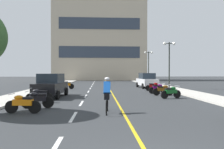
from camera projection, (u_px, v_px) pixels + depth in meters
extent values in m
plane|color=#2D3033|center=(107.00, 89.00, 24.35)|extent=(140.00, 140.00, 0.00)
cube|color=#B7B2A8|center=(50.00, 87.00, 26.94)|extent=(2.40, 72.00, 0.12)
cube|color=#B7B2A8|center=(162.00, 87.00, 27.75)|extent=(2.40, 72.00, 0.12)
cube|color=silver|center=(73.00, 117.00, 9.26)|extent=(0.14, 2.20, 0.01)
cube|color=silver|center=(81.00, 103.00, 13.25)|extent=(0.14, 2.20, 0.01)
cube|color=silver|center=(86.00, 96.00, 17.25)|extent=(0.14, 2.20, 0.01)
cube|color=silver|center=(88.00, 92.00, 21.24)|extent=(0.14, 2.20, 0.01)
cube|color=silver|center=(90.00, 88.00, 25.23)|extent=(0.14, 2.20, 0.01)
cube|color=silver|center=(92.00, 86.00, 29.23)|extent=(0.14, 2.20, 0.01)
cube|color=silver|center=(93.00, 85.00, 33.22)|extent=(0.14, 2.20, 0.01)
cube|color=silver|center=(93.00, 83.00, 37.21)|extent=(0.14, 2.20, 0.01)
cube|color=silver|center=(94.00, 82.00, 41.21)|extent=(0.14, 2.20, 0.01)
cube|color=silver|center=(95.00, 81.00, 45.20)|extent=(0.14, 2.20, 0.01)
cube|color=silver|center=(95.00, 81.00, 49.19)|extent=(0.14, 2.20, 0.01)
cube|color=gold|center=(109.00, 87.00, 27.36)|extent=(0.12, 66.00, 0.01)
cube|color=#BCAD93|center=(100.00, 36.00, 52.59)|extent=(21.69, 8.92, 21.57)
cube|color=#2D3847|center=(100.00, 52.00, 48.14)|extent=(18.22, 0.10, 2.59)
cube|color=#2D3847|center=(100.00, 23.00, 48.07)|extent=(18.22, 0.10, 2.59)
cylinder|color=black|center=(169.00, 65.00, 24.50)|extent=(0.14, 0.14, 5.25)
cylinder|color=black|center=(169.00, 43.00, 24.47)|extent=(1.10, 0.08, 0.08)
sphere|color=white|center=(165.00, 43.00, 24.44)|extent=(0.36, 0.36, 0.36)
sphere|color=white|center=(174.00, 44.00, 24.50)|extent=(0.36, 0.36, 0.36)
cylinder|color=black|center=(149.00, 67.00, 35.97)|extent=(0.14, 0.14, 5.28)
cylinder|color=black|center=(149.00, 52.00, 35.95)|extent=(1.10, 0.08, 0.08)
sphere|color=white|center=(145.00, 52.00, 35.92)|extent=(0.36, 0.36, 0.36)
sphere|color=white|center=(152.00, 52.00, 35.98)|extent=(0.36, 0.36, 0.36)
cylinder|color=black|center=(46.00, 91.00, 17.90)|extent=(0.26, 0.65, 0.64)
cylinder|color=black|center=(66.00, 91.00, 17.89)|extent=(0.26, 0.65, 0.64)
cylinder|color=black|center=(33.00, 95.00, 15.10)|extent=(0.26, 0.65, 0.64)
cylinder|color=black|center=(58.00, 95.00, 15.09)|extent=(0.26, 0.65, 0.64)
cube|color=black|center=(51.00, 88.00, 16.49)|extent=(1.96, 4.30, 0.80)
cube|color=#1E2833|center=(51.00, 78.00, 16.48)|extent=(1.69, 2.29, 0.70)
cylinder|color=black|center=(137.00, 85.00, 27.55)|extent=(0.26, 0.65, 0.64)
cylinder|color=black|center=(150.00, 85.00, 27.75)|extent=(0.26, 0.65, 0.64)
cylinder|color=black|center=(143.00, 86.00, 24.77)|extent=(0.26, 0.65, 0.64)
cylinder|color=black|center=(157.00, 86.00, 24.96)|extent=(0.26, 0.65, 0.64)
cube|color=silver|center=(147.00, 82.00, 26.25)|extent=(1.95, 4.29, 0.80)
cube|color=#1E2833|center=(147.00, 76.00, 26.24)|extent=(1.69, 2.29, 0.70)
cylinder|color=black|center=(11.00, 107.00, 10.00)|extent=(0.61, 0.16, 0.60)
cylinder|color=black|center=(35.00, 107.00, 9.96)|extent=(0.61, 0.16, 0.60)
cube|color=orange|center=(23.00, 102.00, 9.98)|extent=(0.92, 0.36, 0.28)
ellipsoid|color=orange|center=(19.00, 98.00, 9.98)|extent=(0.46, 0.28, 0.22)
cube|color=black|center=(28.00, 98.00, 9.97)|extent=(0.46, 0.28, 0.10)
cylinder|color=silver|center=(11.00, 94.00, 9.99)|extent=(0.09, 0.60, 0.03)
cylinder|color=black|center=(27.00, 103.00, 11.36)|extent=(0.60, 0.12, 0.60)
cylinder|color=black|center=(48.00, 103.00, 11.46)|extent=(0.60, 0.12, 0.60)
cube|color=black|center=(38.00, 99.00, 11.40)|extent=(0.91, 0.31, 0.28)
ellipsoid|color=black|center=(34.00, 94.00, 11.38)|extent=(0.45, 0.25, 0.22)
cube|color=black|center=(42.00, 95.00, 11.42)|extent=(0.45, 0.25, 0.10)
cylinder|color=silver|center=(27.00, 92.00, 11.35)|extent=(0.05, 0.60, 0.03)
cylinder|color=black|center=(30.00, 98.00, 13.41)|extent=(0.60, 0.13, 0.60)
cylinder|color=black|center=(48.00, 98.00, 13.52)|extent=(0.60, 0.13, 0.60)
cube|color=black|center=(39.00, 95.00, 13.47)|extent=(0.91, 0.32, 0.28)
ellipsoid|color=black|center=(36.00, 91.00, 13.44)|extent=(0.45, 0.26, 0.22)
cube|color=black|center=(43.00, 91.00, 13.49)|extent=(0.45, 0.26, 0.10)
cylinder|color=silver|center=(30.00, 89.00, 13.41)|extent=(0.06, 0.60, 0.03)
cylinder|color=black|center=(177.00, 94.00, 15.87)|extent=(0.60, 0.28, 0.60)
cylinder|color=black|center=(165.00, 95.00, 15.48)|extent=(0.60, 0.28, 0.60)
cube|color=#0C4C19|center=(171.00, 91.00, 15.67)|extent=(0.94, 0.54, 0.28)
ellipsoid|color=#0C4C19|center=(173.00, 88.00, 15.74)|extent=(0.49, 0.36, 0.22)
cube|color=black|center=(168.00, 89.00, 15.58)|extent=(0.49, 0.36, 0.10)
cylinder|color=silver|center=(177.00, 86.00, 15.86)|extent=(0.21, 0.58, 0.03)
cylinder|color=black|center=(170.00, 92.00, 17.68)|extent=(0.60, 0.13, 0.60)
cylinder|color=black|center=(156.00, 92.00, 17.67)|extent=(0.60, 0.13, 0.60)
cube|color=brown|center=(163.00, 89.00, 17.67)|extent=(0.91, 0.33, 0.28)
ellipsoid|color=brown|center=(165.00, 87.00, 17.67)|extent=(0.45, 0.26, 0.22)
cube|color=black|center=(160.00, 87.00, 17.67)|extent=(0.45, 0.26, 0.10)
cylinder|color=silver|center=(170.00, 85.00, 17.67)|extent=(0.06, 0.60, 0.03)
cylinder|color=black|center=(164.00, 90.00, 19.35)|extent=(0.61, 0.17, 0.60)
cylinder|color=black|center=(152.00, 90.00, 19.15)|extent=(0.61, 0.17, 0.60)
cube|color=#590C59|center=(158.00, 88.00, 19.25)|extent=(0.93, 0.39, 0.28)
ellipsoid|color=#590C59|center=(160.00, 85.00, 19.28)|extent=(0.47, 0.29, 0.22)
cube|color=black|center=(155.00, 86.00, 19.20)|extent=(0.47, 0.29, 0.10)
cylinder|color=silver|center=(164.00, 84.00, 19.34)|extent=(0.10, 0.60, 0.03)
cylinder|color=black|center=(159.00, 88.00, 21.89)|extent=(0.61, 0.17, 0.60)
cylinder|color=black|center=(148.00, 88.00, 21.96)|extent=(0.61, 0.17, 0.60)
cube|color=maroon|center=(154.00, 86.00, 21.92)|extent=(0.93, 0.38, 0.28)
ellipsoid|color=maroon|center=(156.00, 84.00, 21.91)|extent=(0.46, 0.29, 0.22)
cube|color=black|center=(151.00, 84.00, 21.93)|extent=(0.46, 0.29, 0.10)
cylinder|color=silver|center=(159.00, 82.00, 21.89)|extent=(0.10, 0.60, 0.03)
cylinder|color=black|center=(62.00, 86.00, 24.53)|extent=(0.60, 0.10, 0.60)
cylinder|color=black|center=(71.00, 86.00, 24.59)|extent=(0.60, 0.10, 0.60)
cube|color=orange|center=(67.00, 84.00, 24.56)|extent=(0.90, 0.28, 0.28)
ellipsoid|color=orange|center=(65.00, 83.00, 24.55)|extent=(0.44, 0.24, 0.22)
cube|color=black|center=(69.00, 83.00, 24.57)|extent=(0.44, 0.24, 0.10)
cylinder|color=silver|center=(62.00, 81.00, 24.53)|extent=(0.03, 0.60, 0.03)
torus|color=black|center=(108.00, 104.00, 10.65)|extent=(0.10, 0.72, 0.72)
torus|color=black|center=(106.00, 107.00, 9.60)|extent=(0.10, 0.72, 0.72)
cylinder|color=blue|center=(107.00, 99.00, 10.10)|extent=(0.12, 0.95, 0.04)
cube|color=black|center=(107.00, 95.00, 9.95)|extent=(0.12, 0.21, 0.06)
cylinder|color=blue|center=(107.00, 93.00, 10.55)|extent=(0.42, 0.06, 0.03)
cube|color=black|center=(107.00, 96.00, 10.00)|extent=(0.27, 0.38, 0.28)
cube|color=blue|center=(107.00, 88.00, 10.15)|extent=(0.36, 0.48, 0.61)
sphere|color=#8C6647|center=(107.00, 80.00, 10.27)|extent=(0.20, 0.20, 0.20)
ellipsoid|color=white|center=(107.00, 79.00, 10.27)|extent=(0.24, 0.26, 0.16)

